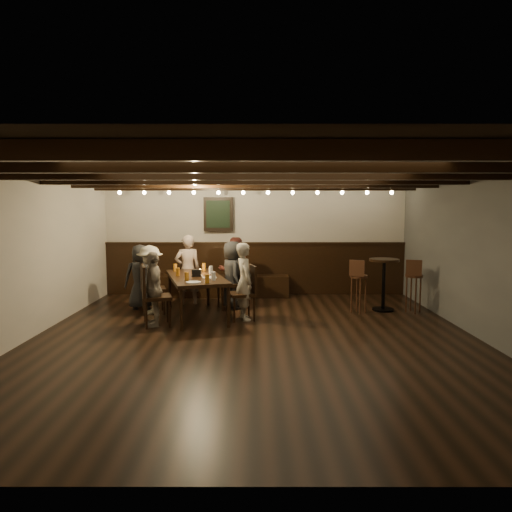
{
  "coord_description": "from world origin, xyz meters",
  "views": [
    {
      "loc": [
        0.02,
        -6.4,
        1.88
      ],
      "look_at": [
        0.01,
        1.3,
        1.07
      ],
      "focal_mm": 32.0,
      "sensor_mm": 36.0,
      "label": 1
    }
  ],
  "objects_px": {
    "person_bench_right": "(234,270)",
    "person_right_far": "(245,281)",
    "high_top_table": "(384,277)",
    "bar_stool_left": "(358,293)",
    "chair_left_near": "(152,298)",
    "person_bench_centre": "(188,270)",
    "person_bench_left": "(141,277)",
    "chair_right_far": "(243,303)",
    "chair_right_near": "(231,293)",
    "bar_stool_right": "(413,293)",
    "dining_table": "(196,279)",
    "person_right_near": "(232,275)",
    "person_left_near": "(150,280)",
    "chair_left_far": "(156,307)",
    "person_left_far": "(154,289)"
  },
  "relations": [
    {
      "from": "high_top_table",
      "to": "bar_stool_right",
      "type": "distance_m",
      "value": 0.59
    },
    {
      "from": "bar_stool_right",
      "to": "high_top_table",
      "type": "bearing_deg",
      "value": -175.63
    },
    {
      "from": "chair_left_near",
      "to": "person_bench_centre",
      "type": "distance_m",
      "value": 1.02
    },
    {
      "from": "chair_left_far",
      "to": "bar_stool_right",
      "type": "relative_size",
      "value": 1.0
    },
    {
      "from": "chair_right_near",
      "to": "chair_right_far",
      "type": "bearing_deg",
      "value": 179.94
    },
    {
      "from": "person_bench_left",
      "to": "person_right_near",
      "type": "height_order",
      "value": "person_right_near"
    },
    {
      "from": "chair_right_far",
      "to": "person_right_far",
      "type": "distance_m",
      "value": 0.37
    },
    {
      "from": "chair_left_far",
      "to": "person_right_far",
      "type": "bearing_deg",
      "value": 90.0
    },
    {
      "from": "chair_right_far",
      "to": "person_bench_centre",
      "type": "relative_size",
      "value": 0.67
    },
    {
      "from": "dining_table",
      "to": "bar_stool_left",
      "type": "height_order",
      "value": "bar_stool_left"
    },
    {
      "from": "chair_right_far",
      "to": "person_bench_centre",
      "type": "xyz_separation_m",
      "value": [
        -1.11,
        1.24,
        0.4
      ]
    },
    {
      "from": "chair_left_far",
      "to": "bar_stool_right",
      "type": "height_order",
      "value": "chair_left_far"
    },
    {
      "from": "chair_right_near",
      "to": "person_bench_right",
      "type": "relative_size",
      "value": 0.74
    },
    {
      "from": "dining_table",
      "to": "person_bench_centre",
      "type": "xyz_separation_m",
      "value": [
        -0.3,
        1.01,
        0.03
      ]
    },
    {
      "from": "chair_right_far",
      "to": "person_left_far",
      "type": "distance_m",
      "value": 1.5
    },
    {
      "from": "chair_right_near",
      "to": "bar_stool_left",
      "type": "xyz_separation_m",
      "value": [
        2.31,
        -0.38,
        0.07
      ]
    },
    {
      "from": "chair_left_near",
      "to": "person_left_near",
      "type": "distance_m",
      "value": 0.33
    },
    {
      "from": "chair_left_near",
      "to": "high_top_table",
      "type": "xyz_separation_m",
      "value": [
        4.2,
        0.23,
        0.35
      ]
    },
    {
      "from": "chair_right_near",
      "to": "person_bench_left",
      "type": "xyz_separation_m",
      "value": [
        -1.68,
        -0.02,
        0.31
      ]
    },
    {
      "from": "person_right_near",
      "to": "person_bench_left",
      "type": "bearing_deg",
      "value": 74.74
    },
    {
      "from": "person_left_far",
      "to": "bar_stool_left",
      "type": "bearing_deg",
      "value": 88.15
    },
    {
      "from": "person_bench_left",
      "to": "bar_stool_left",
      "type": "bearing_deg",
      "value": 158.56
    },
    {
      "from": "person_right_far",
      "to": "bar_stool_left",
      "type": "bearing_deg",
      "value": -93.18
    },
    {
      "from": "person_left_far",
      "to": "chair_left_far",
      "type": "bearing_deg",
      "value": 90.0
    },
    {
      "from": "person_bench_left",
      "to": "person_bench_centre",
      "type": "distance_m",
      "value": 0.92
    },
    {
      "from": "person_right_near",
      "to": "chair_left_near",
      "type": "bearing_deg",
      "value": 90.0
    },
    {
      "from": "chair_left_near",
      "to": "person_bench_right",
      "type": "xyz_separation_m",
      "value": [
        1.43,
        0.89,
        0.37
      ]
    },
    {
      "from": "chair_right_far",
      "to": "high_top_table",
      "type": "height_order",
      "value": "high_top_table"
    },
    {
      "from": "chair_left_far",
      "to": "chair_left_near",
      "type": "bearing_deg",
      "value": 179.93
    },
    {
      "from": "person_left_near",
      "to": "person_bench_centre",
      "type": "bearing_deg",
      "value": 128.66
    },
    {
      "from": "high_top_table",
      "to": "chair_left_far",
      "type": "bearing_deg",
      "value": -164.5
    },
    {
      "from": "chair_left_near",
      "to": "person_right_near",
      "type": "xyz_separation_m",
      "value": [
        1.41,
        0.41,
        0.35
      ]
    },
    {
      "from": "person_bench_right",
      "to": "person_right_far",
      "type": "xyz_separation_m",
      "value": [
        0.24,
        -1.34,
        -0.0
      ]
    },
    {
      "from": "chair_right_far",
      "to": "person_left_near",
      "type": "bearing_deg",
      "value": 58.51
    },
    {
      "from": "person_bench_left",
      "to": "person_right_far",
      "type": "distance_m",
      "value": 2.13
    },
    {
      "from": "person_right_near",
      "to": "high_top_table",
      "type": "xyz_separation_m",
      "value": [
        2.79,
        -0.18,
        -0.0
      ]
    },
    {
      "from": "chair_left_near",
      "to": "person_right_far",
      "type": "height_order",
      "value": "person_right_far"
    },
    {
      "from": "chair_right_near",
      "to": "person_left_far",
      "type": "height_order",
      "value": "person_left_far"
    },
    {
      "from": "person_left_far",
      "to": "bar_stool_right",
      "type": "height_order",
      "value": "person_left_far"
    },
    {
      "from": "chair_right_far",
      "to": "person_bench_left",
      "type": "distance_m",
      "value": 2.13
    },
    {
      "from": "dining_table",
      "to": "chair_left_near",
      "type": "relative_size",
      "value": 2.22
    },
    {
      "from": "chair_right_near",
      "to": "person_right_far",
      "type": "height_order",
      "value": "person_right_far"
    },
    {
      "from": "high_top_table",
      "to": "bar_stool_left",
      "type": "distance_m",
      "value": 0.61
    },
    {
      "from": "chair_left_far",
      "to": "chair_right_far",
      "type": "relative_size",
      "value": 1.06
    },
    {
      "from": "person_bench_right",
      "to": "high_top_table",
      "type": "relative_size",
      "value": 1.37
    },
    {
      "from": "chair_left_near",
      "to": "chair_right_near",
      "type": "distance_m",
      "value": 1.44
    },
    {
      "from": "chair_right_far",
      "to": "bar_stool_left",
      "type": "xyz_separation_m",
      "value": [
        2.06,
        0.48,
        0.08
      ]
    },
    {
      "from": "chair_right_near",
      "to": "bar_stool_right",
      "type": "relative_size",
      "value": 1.0
    },
    {
      "from": "person_bench_right",
      "to": "person_left_far",
      "type": "bearing_deg",
      "value": 39.29
    },
    {
      "from": "chair_right_near",
      "to": "high_top_table",
      "type": "height_order",
      "value": "chair_right_near"
    }
  ]
}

